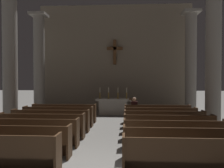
{
  "coord_description": "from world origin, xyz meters",
  "views": [
    {
      "loc": [
        0.85,
        -5.48,
        2.26
      ],
      "look_at": [
        0.0,
        8.17,
        1.96
      ],
      "focal_mm": 37.79,
      "sensor_mm": 36.0,
      "label": 1
    }
  ],
  "objects_px": {
    "column_right_third": "(191,64)",
    "candlestick_outer_left": "(100,95)",
    "pew_right_row_2": "(183,144)",
    "pew_left_row_4": "(41,125)",
    "pew_right_row_1": "(195,157)",
    "pew_right_row_3": "(175,134)",
    "pew_left_row_6": "(58,116)",
    "candlestick_outer_right": "(127,95)",
    "candlestick_inner_right": "(118,95)",
    "lone_worshipper": "(134,109)",
    "column_left_third": "(39,65)",
    "pew_right_row_7": "(157,114)",
    "column_left_second": "(10,60)",
    "pew_right_row_6": "(160,117)",
    "lectern": "(133,108)",
    "pew_left_row_3": "(29,132)",
    "column_right_second": "(213,59)",
    "pew_right_row_5": "(164,122)",
    "altar": "(113,106)",
    "pew_left_row_7": "(64,113)",
    "pew_left_row_2": "(14,141)",
    "candlestick_inner_left": "(109,95)"
  },
  "relations": [
    {
      "from": "pew_right_row_1",
      "to": "lone_worshipper",
      "type": "distance_m",
      "value": 6.77
    },
    {
      "from": "pew_left_row_2",
      "to": "pew_right_row_1",
      "type": "height_order",
      "value": "same"
    },
    {
      "from": "pew_right_row_7",
      "to": "candlestick_outer_right",
      "type": "height_order",
      "value": "candlestick_outer_right"
    },
    {
      "from": "pew_left_row_3",
      "to": "column_right_second",
      "type": "bearing_deg",
      "value": 26.41
    },
    {
      "from": "pew_right_row_6",
      "to": "column_left_second",
      "type": "distance_m",
      "value": 7.77
    },
    {
      "from": "pew_left_row_2",
      "to": "lectern",
      "type": "height_order",
      "value": "lectern"
    },
    {
      "from": "pew_left_row_3",
      "to": "pew_right_row_3",
      "type": "xyz_separation_m",
      "value": [
        4.8,
        0.0,
        0.0
      ]
    },
    {
      "from": "pew_left_row_4",
      "to": "pew_right_row_6",
      "type": "height_order",
      "value": "same"
    },
    {
      "from": "pew_right_row_5",
      "to": "candlestick_inner_left",
      "type": "bearing_deg",
      "value": 118.16
    },
    {
      "from": "pew_left_row_6",
      "to": "column_left_third",
      "type": "height_order",
      "value": "column_left_third"
    },
    {
      "from": "pew_left_row_6",
      "to": "column_left_third",
      "type": "bearing_deg",
      "value": 120.83
    },
    {
      "from": "candlestick_inner_right",
      "to": "lone_worshipper",
      "type": "distance_m",
      "value": 3.0
    },
    {
      "from": "column_right_second",
      "to": "candlestick_inner_right",
      "type": "xyz_separation_m",
      "value": [
        -4.58,
        3.64,
        -1.95
      ]
    },
    {
      "from": "pew_left_row_2",
      "to": "lone_worshipper",
      "type": "distance_m",
      "value": 6.65
    },
    {
      "from": "column_right_third",
      "to": "candlestick_outer_left",
      "type": "xyz_separation_m",
      "value": [
        -5.73,
        -0.22,
        -1.95
      ]
    },
    {
      "from": "column_right_second",
      "to": "lectern",
      "type": "relative_size",
      "value": 5.66
    },
    {
      "from": "pew_right_row_1",
      "to": "column_right_third",
      "type": "bearing_deg",
      "value": 75.62
    },
    {
      "from": "pew_right_row_7",
      "to": "altar",
      "type": "distance_m",
      "value": 3.71
    },
    {
      "from": "pew_left_row_7",
      "to": "pew_right_row_5",
      "type": "bearing_deg",
      "value": -24.72
    },
    {
      "from": "pew_right_row_5",
      "to": "column_left_third",
      "type": "bearing_deg",
      "value": 144.14
    },
    {
      "from": "column_right_third",
      "to": "column_left_third",
      "type": "bearing_deg",
      "value": 180.0
    },
    {
      "from": "pew_right_row_3",
      "to": "lone_worshipper",
      "type": "xyz_separation_m",
      "value": [
        -1.16,
        4.46,
        0.22
      ]
    },
    {
      "from": "candlestick_inner_right",
      "to": "pew_right_row_1",
      "type": "bearing_deg",
      "value": -77.49
    },
    {
      "from": "pew_right_row_5",
      "to": "lectern",
      "type": "distance_m",
      "value": 4.03
    },
    {
      "from": "pew_right_row_1",
      "to": "column_right_third",
      "type": "distance_m",
      "value": 10.36
    },
    {
      "from": "pew_left_row_7",
      "to": "lone_worshipper",
      "type": "height_order",
      "value": "lone_worshipper"
    },
    {
      "from": "pew_right_row_2",
      "to": "pew_right_row_5",
      "type": "xyz_separation_m",
      "value": [
        0.0,
        3.32,
        0.0
      ]
    },
    {
      "from": "pew_right_row_7",
      "to": "column_left_third",
      "type": "height_order",
      "value": "column_left_third"
    },
    {
      "from": "candlestick_outer_left",
      "to": "pew_left_row_4",
      "type": "bearing_deg",
      "value": -104.15
    },
    {
      "from": "pew_right_row_1",
      "to": "lone_worshipper",
      "type": "height_order",
      "value": "lone_worshipper"
    },
    {
      "from": "candlestick_inner_left",
      "to": "column_right_second",
      "type": "bearing_deg",
      "value": -35.07
    },
    {
      "from": "column_right_third",
      "to": "lectern",
      "type": "xyz_separation_m",
      "value": [
        -3.67,
        -1.42,
        -2.63
      ]
    },
    {
      "from": "pew_right_row_1",
      "to": "pew_right_row_7",
      "type": "distance_m",
      "value": 6.63
    },
    {
      "from": "candlestick_inner_right",
      "to": "altar",
      "type": "bearing_deg",
      "value": 180.0
    },
    {
      "from": "pew_right_row_7",
      "to": "column_left_second",
      "type": "distance_m",
      "value": 7.81
    },
    {
      "from": "pew_right_row_2",
      "to": "column_right_third",
      "type": "distance_m",
      "value": 9.33
    },
    {
      "from": "column_right_second",
      "to": "candlestick_outer_right",
      "type": "bearing_deg",
      "value": 137.94
    },
    {
      "from": "pew_left_row_4",
      "to": "pew_right_row_1",
      "type": "xyz_separation_m",
      "value": [
        4.8,
        -3.32,
        0.0
      ]
    },
    {
      "from": "pew_right_row_7",
      "to": "lone_worshipper",
      "type": "bearing_deg",
      "value": 178.11
    },
    {
      "from": "pew_left_row_2",
      "to": "pew_right_row_5",
      "type": "relative_size",
      "value": 1.0
    },
    {
      "from": "pew_right_row_3",
      "to": "candlestick_outer_right",
      "type": "xyz_separation_m",
      "value": [
        -1.55,
        7.26,
        0.76
      ]
    },
    {
      "from": "pew_right_row_1",
      "to": "pew_right_row_3",
      "type": "xyz_separation_m",
      "value": [
        0.0,
        2.21,
        0.0
      ]
    },
    {
      "from": "pew_left_row_7",
      "to": "pew_right_row_2",
      "type": "height_order",
      "value": "same"
    },
    {
      "from": "pew_left_row_4",
      "to": "column_left_third",
      "type": "distance_m",
      "value": 7.35
    },
    {
      "from": "column_left_third",
      "to": "altar",
      "type": "xyz_separation_m",
      "value": [
        4.88,
        -0.22,
        -2.65
      ]
    },
    {
      "from": "pew_right_row_3",
      "to": "pew_left_row_6",
      "type": "bearing_deg",
      "value": 145.37
    },
    {
      "from": "candlestick_inner_right",
      "to": "candlestick_inner_left",
      "type": "bearing_deg",
      "value": 180.0
    },
    {
      "from": "pew_right_row_7",
      "to": "lone_worshipper",
      "type": "distance_m",
      "value": 1.18
    },
    {
      "from": "pew_right_row_5",
      "to": "candlestick_inner_right",
      "type": "relative_size",
      "value": 4.72
    },
    {
      "from": "pew_left_row_2",
      "to": "pew_left_row_7",
      "type": "bearing_deg",
      "value": 90.0
    }
  ]
}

